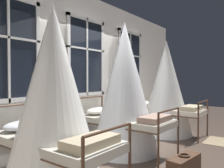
{
  "coord_description": "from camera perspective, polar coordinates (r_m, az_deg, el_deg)",
  "views": [
    {
      "loc": [
        -3.75,
        -2.42,
        1.43
      ],
      "look_at": [
        -0.48,
        -0.02,
        1.32
      ],
      "focal_mm": 37.01,
      "sensor_mm": 36.0,
      "label": 1
    }
  ],
  "objects": [
    {
      "name": "cot_first",
      "position": [
        3.08,
        -14.3,
        -3.4
      ],
      "size": [
        1.32,
        1.88,
        2.39
      ],
      "rotation": [
        0.0,
        0.0,
        1.56
      ],
      "color": "#4C3323",
      "rests_on": "ground"
    },
    {
      "name": "ground",
      "position": [
        4.69,
        3.42,
        -16.22
      ],
      "size": [
        16.99,
        16.99,
        0.0
      ],
      "primitive_type": "plane",
      "color": "#4C3D33"
    },
    {
      "name": "window_bank",
      "position": [
        5.1,
        -6.2,
        -1.57
      ],
      "size": [
        4.75,
        0.1,
        2.67
      ],
      "color": "black",
      "rests_on": "ground"
    },
    {
      "name": "rug_third",
      "position": [
        5.84,
        24.97,
        -12.74
      ],
      "size": [
        0.8,
        0.56,
        0.01
      ],
      "primitive_type": "cube",
      "rotation": [
        0.0,
        0.0,
        0.01
      ],
      "color": "#8E7A5B",
      "rests_on": "ground"
    },
    {
      "name": "cot_second",
      "position": [
        4.46,
        3.14,
        -1.22
      ],
      "size": [
        1.32,
        1.89,
        2.5
      ],
      "rotation": [
        0.0,
        0.0,
        1.54
      ],
      "color": "#4C3323",
      "rests_on": "ground"
    },
    {
      "name": "cot_third",
      "position": [
        6.05,
        13.2,
        -1.03
      ],
      "size": [
        1.32,
        1.87,
        2.39
      ],
      "rotation": [
        0.0,
        0.0,
        1.58
      ],
      "color": "#4C3323",
      "rests_on": "ground"
    },
    {
      "name": "back_wall_with_windows",
      "position": [
        5.17,
        -7.19,
        3.83
      ],
      "size": [
        8.86,
        0.1,
        3.28
      ],
      "primitive_type": "cube",
      "color": "silver",
      "rests_on": "ground"
    }
  ]
}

